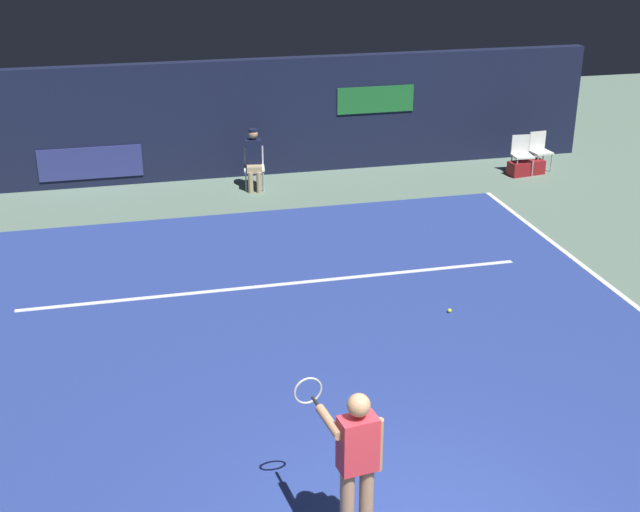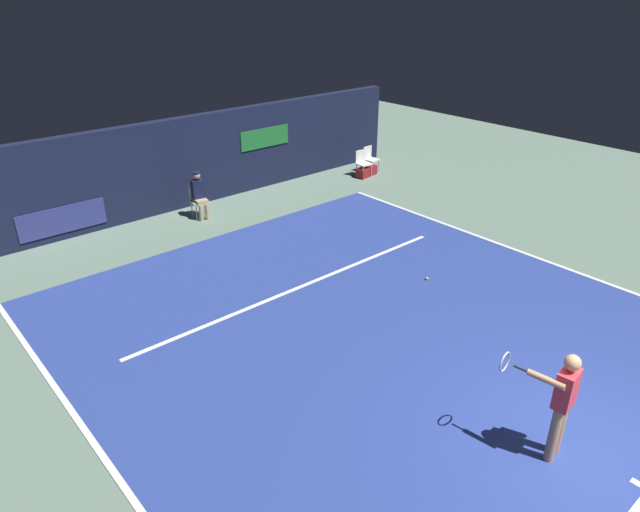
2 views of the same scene
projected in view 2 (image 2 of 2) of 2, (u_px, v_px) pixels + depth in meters
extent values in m
plane|color=slate|center=(362.00, 323.00, 11.22)|extent=(33.18, 33.18, 0.00)
cube|color=navy|center=(362.00, 323.00, 11.21)|extent=(10.57, 10.92, 0.01)
cube|color=white|center=(511.00, 248.00, 14.29)|extent=(0.10, 10.92, 0.01)
cube|color=white|center=(101.00, 453.00, 8.13)|extent=(0.10, 10.92, 0.01)
cube|color=white|center=(301.00, 287.00, 12.51)|extent=(8.24, 0.10, 0.01)
cube|color=#141933|center=(164.00, 167.00, 16.10)|extent=(17.08, 0.30, 2.60)
cube|color=navy|center=(63.00, 220.00, 14.56)|extent=(2.20, 0.04, 0.70)
cube|color=#1E6B2D|center=(265.00, 138.00, 17.86)|extent=(1.80, 0.04, 0.60)
cylinder|color=tan|center=(559.00, 427.00, 7.97)|extent=(0.14, 0.14, 0.92)
cylinder|color=tan|center=(554.00, 435.00, 7.84)|extent=(0.14, 0.14, 0.92)
cube|color=#D8333F|center=(566.00, 389.00, 7.58)|extent=(0.39, 0.26, 0.56)
sphere|color=tan|center=(573.00, 363.00, 7.40)|extent=(0.22, 0.22, 0.22)
cylinder|color=tan|center=(546.00, 380.00, 7.51)|extent=(0.15, 0.51, 0.09)
cylinder|color=tan|center=(570.00, 385.00, 7.78)|extent=(0.09, 0.09, 0.56)
cylinder|color=black|center=(524.00, 370.00, 7.69)|extent=(0.07, 0.30, 0.03)
torus|color=#B2B2B7|center=(505.00, 362.00, 7.86)|extent=(0.30, 0.06, 0.30)
cube|color=white|center=(200.00, 202.00, 15.98)|extent=(0.49, 0.46, 0.04)
cube|color=white|center=(196.00, 192.00, 16.03)|extent=(0.42, 0.09, 0.42)
cylinder|color=#B2B2B7|center=(196.00, 213.00, 15.86)|extent=(0.03, 0.03, 0.46)
cylinder|color=#B2B2B7|center=(209.00, 210.00, 16.04)|extent=(0.03, 0.03, 0.46)
cylinder|color=#B2B2B7|center=(192.00, 209.00, 16.11)|extent=(0.03, 0.03, 0.46)
cylinder|color=#B2B2B7|center=(204.00, 206.00, 16.30)|extent=(0.03, 0.03, 0.46)
cube|color=tan|center=(201.00, 201.00, 15.90)|extent=(0.37, 0.44, 0.14)
cylinder|color=tan|center=(201.00, 213.00, 15.84)|extent=(0.11, 0.11, 0.46)
cylinder|color=tan|center=(207.00, 212.00, 15.92)|extent=(0.11, 0.11, 0.46)
cube|color=#141933|center=(198.00, 189.00, 15.84)|extent=(0.37, 0.27, 0.52)
sphere|color=tan|center=(197.00, 176.00, 15.68)|extent=(0.20, 0.20, 0.20)
cylinder|color=#141933|center=(196.00, 173.00, 15.64)|extent=(0.19, 0.19, 0.04)
cube|color=white|center=(364.00, 164.00, 19.29)|extent=(0.47, 0.43, 0.04)
cube|color=white|center=(361.00, 156.00, 19.33)|extent=(0.42, 0.06, 0.42)
cylinder|color=#B2B2B7|center=(363.00, 173.00, 19.16)|extent=(0.03, 0.03, 0.44)
cylinder|color=#B2B2B7|center=(371.00, 170.00, 19.36)|extent=(0.03, 0.03, 0.44)
cylinder|color=#B2B2B7|center=(357.00, 170.00, 19.41)|extent=(0.03, 0.03, 0.44)
cylinder|color=#B2B2B7|center=(365.00, 168.00, 19.61)|extent=(0.03, 0.03, 0.44)
cube|color=white|center=(372.00, 160.00, 19.74)|extent=(0.48, 0.44, 0.04)
cube|color=white|center=(367.00, 152.00, 19.76)|extent=(0.42, 0.07, 0.42)
cylinder|color=#B2B2B7|center=(372.00, 168.00, 19.61)|extent=(0.03, 0.03, 0.44)
cylinder|color=#B2B2B7|center=(379.00, 166.00, 19.85)|extent=(0.03, 0.03, 0.44)
cylinder|color=#B2B2B7|center=(364.00, 166.00, 19.82)|extent=(0.03, 0.03, 0.44)
cylinder|color=#B2B2B7|center=(371.00, 164.00, 20.06)|extent=(0.03, 0.03, 0.44)
sphere|color=#CCE033|center=(427.00, 278.00, 12.79)|extent=(0.07, 0.07, 0.07)
cube|color=maroon|center=(366.00, 171.00, 19.46)|extent=(0.88, 0.45, 0.32)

